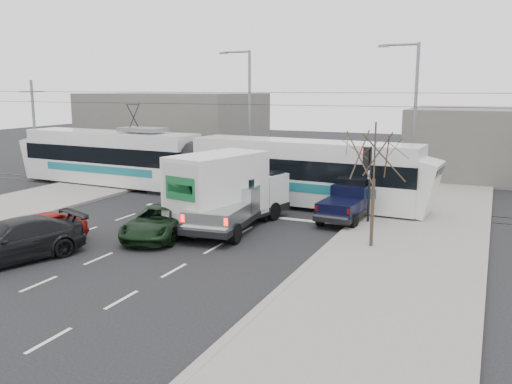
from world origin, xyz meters
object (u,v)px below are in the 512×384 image
at_px(bare_tree, 375,157).
at_px(street_lamp_near, 412,111).
at_px(red_car, 37,230).
at_px(box_truck, 226,190).
at_px(street_lamp_far, 247,107).
at_px(navy_pickup, 350,200).
at_px(green_car, 159,222).
at_px(dark_car, 12,241).
at_px(silver_pickup, 233,204).
at_px(tram, 197,164).
at_px(traffic_signal, 367,168).

distance_m(bare_tree, street_lamp_near, 11.58).
bearing_deg(red_car, box_truck, 65.36).
relative_size(street_lamp_far, navy_pickup, 1.84).
distance_m(green_car, dark_car, 5.99).
height_order(silver_pickup, box_truck, box_truck).
height_order(tram, green_car, tram).
height_order(street_lamp_near, navy_pickup, street_lamp_near).
height_order(tram, dark_car, tram).
xyz_separation_m(traffic_signal, red_car, (-11.63, -9.15, -2.04)).
bearing_deg(box_truck, red_car, -120.35).
bearing_deg(street_lamp_far, red_car, -92.97).
xyz_separation_m(street_lamp_far, green_car, (2.84, -15.43, -4.44)).
relative_size(silver_pickup, red_car, 1.61).
bearing_deg(box_truck, green_car, -110.87).
distance_m(tram, red_car, 12.26).
xyz_separation_m(box_truck, green_car, (-1.89, -2.82, -1.06)).
xyz_separation_m(box_truck, navy_pickup, (4.97, 3.71, -0.74)).
xyz_separation_m(tram, navy_pickup, (10.07, -2.43, -0.93)).
xyz_separation_m(street_lamp_far, tram, (-0.36, -6.47, -3.19)).
bearing_deg(navy_pickup, traffic_signal, -28.49).
height_order(box_truck, dark_car, box_truck).
relative_size(traffic_signal, green_car, 0.74).
height_order(bare_tree, dark_car, bare_tree).
bearing_deg(red_car, street_lamp_near, 71.89).
bearing_deg(dark_car, green_car, 79.27).
xyz_separation_m(traffic_signal, tram, (-11.02, 3.03, -0.82)).
bearing_deg(red_car, silver_pickup, 63.09).
bearing_deg(navy_pickup, tram, 170.42).
height_order(red_car, dark_car, dark_car).
distance_m(box_truck, green_car, 3.56).
height_order(traffic_signal, street_lamp_near, street_lamp_near).
height_order(bare_tree, silver_pickup, bare_tree).
height_order(street_lamp_near, street_lamp_far, same).
bearing_deg(street_lamp_far, navy_pickup, -42.51).
bearing_deg(red_car, green_car, 58.94).
distance_m(navy_pickup, dark_car, 15.34).
xyz_separation_m(street_lamp_far, navy_pickup, (9.71, -8.90, -4.12)).
bearing_deg(tram, street_lamp_far, 90.25).
bearing_deg(traffic_signal, box_truck, -152.32).
height_order(navy_pickup, green_car, navy_pickup).
xyz_separation_m(traffic_signal, navy_pickup, (-0.95, 0.60, -1.74)).
bearing_deg(bare_tree, traffic_signal, 105.76).
height_order(street_lamp_far, box_truck, street_lamp_far).
xyz_separation_m(tram, silver_pickup, (5.51, -6.20, -0.76)).
bearing_deg(dark_car, bare_tree, 50.72).
height_order(silver_pickup, red_car, silver_pickup).
height_order(green_car, red_car, red_car).
bearing_deg(navy_pickup, green_car, -132.43).
bearing_deg(street_lamp_far, traffic_signal, -41.72).
relative_size(street_lamp_far, red_car, 2.20).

